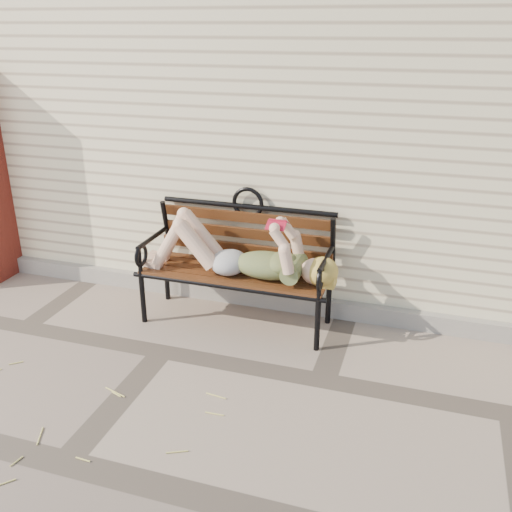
% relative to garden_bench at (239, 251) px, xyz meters
% --- Properties ---
extents(ground, '(80.00, 80.00, 0.00)m').
position_rel_garden_bench_xyz_m(ground, '(-0.38, -0.72, -0.61)').
color(ground, gray).
rests_on(ground, ground).
extents(house_wall, '(8.00, 4.00, 3.00)m').
position_rel_garden_bench_xyz_m(house_wall, '(-0.38, 2.28, 0.89)').
color(house_wall, beige).
rests_on(house_wall, ground).
extents(foundation_strip, '(8.00, 0.10, 0.15)m').
position_rel_garden_bench_xyz_m(foundation_strip, '(-0.38, 0.25, -0.53)').
color(foundation_strip, '#9D978E').
rests_on(foundation_strip, ground).
extents(garden_bench, '(1.68, 0.67, 1.08)m').
position_rel_garden_bench_xyz_m(garden_bench, '(0.00, 0.00, 0.00)').
color(garden_bench, black).
rests_on(garden_bench, ground).
extents(reading_woman, '(1.58, 0.36, 0.50)m').
position_rel_garden_bench_xyz_m(reading_woman, '(0.01, -0.13, 0.04)').
color(reading_woman, '#0A3E47').
rests_on(reading_woman, ground).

